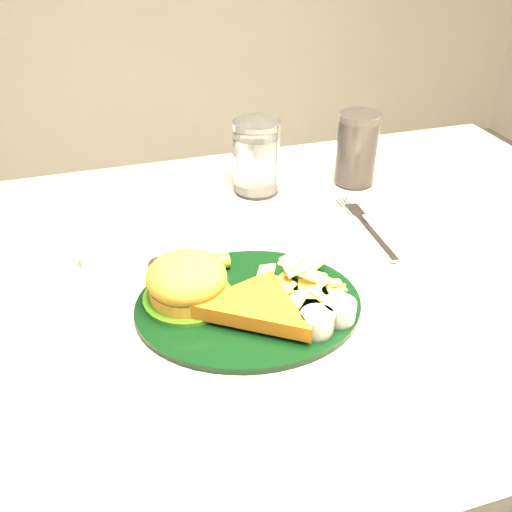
{
  "coord_description": "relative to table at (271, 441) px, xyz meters",
  "views": [
    {
      "loc": [
        -0.22,
        -0.62,
        1.2
      ],
      "look_at": [
        -0.04,
        -0.04,
        0.8
      ],
      "focal_mm": 40.0,
      "sensor_mm": 36.0,
      "label": 1
    }
  ],
  "objects": [
    {
      "name": "table",
      "position": [
        0.0,
        0.0,
        0.0
      ],
      "size": [
        1.2,
        0.8,
        0.75
      ],
      "primitive_type": null,
      "color": "#A19C91",
      "rests_on": "ground"
    },
    {
      "name": "dinner_plate",
      "position": [
        -0.06,
        -0.08,
        0.41
      ],
      "size": [
        0.32,
        0.28,
        0.06
      ],
      "primitive_type": null,
      "rotation": [
        0.0,
        0.0,
        -0.16
      ],
      "color": "black",
      "rests_on": "table"
    },
    {
      "name": "water_glass",
      "position": [
        0.04,
        0.23,
        0.44
      ],
      "size": [
        0.1,
        0.1,
        0.13
      ],
      "primitive_type": "cylinder",
      "rotation": [
        0.0,
        0.0,
        0.38
      ],
      "color": "white",
      "rests_on": "table"
    },
    {
      "name": "cola_glass",
      "position": [
        0.22,
        0.21,
        0.44
      ],
      "size": [
        0.07,
        0.07,
        0.13
      ],
      "primitive_type": "cylinder",
      "rotation": [
        0.0,
        0.0,
        -0.04
      ],
      "color": "black",
      "rests_on": "table"
    },
    {
      "name": "fork_napkin",
      "position": [
        0.17,
        0.03,
        0.38
      ],
      "size": [
        0.14,
        0.18,
        0.01
      ],
      "primitive_type": null,
      "rotation": [
        0.0,
        0.0,
        -0.04
      ],
      "color": "white",
      "rests_on": "table"
    },
    {
      "name": "spoon",
      "position": [
        -0.14,
        -0.03,
        0.38
      ],
      "size": [
        0.06,
        0.15,
        0.01
      ],
      "primitive_type": null,
      "rotation": [
        0.0,
        0.0,
        -0.13
      ],
      "color": "silver",
      "rests_on": "table"
    },
    {
      "name": "ramekin",
      "position": [
        -0.24,
        0.08,
        0.39
      ],
      "size": [
        0.05,
        0.05,
        0.03
      ],
      "primitive_type": "cylinder",
      "rotation": [
        0.0,
        0.0,
        0.21
      ],
      "color": "silver",
      "rests_on": "table"
    },
    {
      "name": "wrapped_straw",
      "position": [
        0.01,
        0.09,
        0.38
      ],
      "size": [
        0.21,
        0.13,
        0.01
      ],
      "primitive_type": null,
      "rotation": [
        0.0,
        0.0,
        0.3
      ],
      "color": "white",
      "rests_on": "table"
    }
  ]
}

